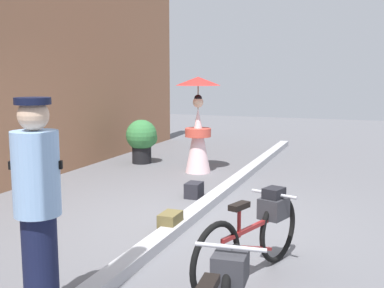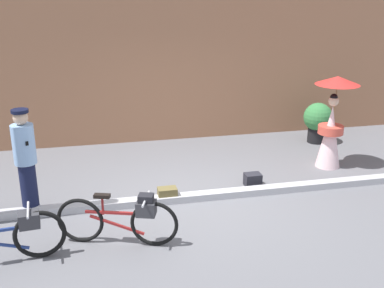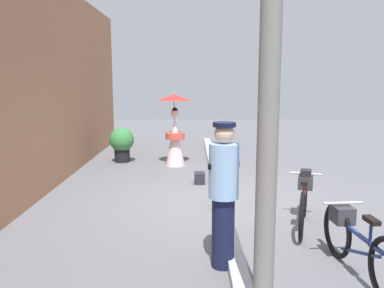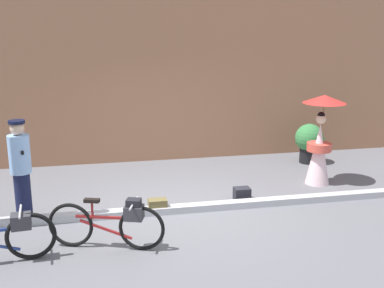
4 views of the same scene
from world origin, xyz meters
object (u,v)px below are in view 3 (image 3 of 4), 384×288
Objects in this scene: utility_pole at (270,48)px; person_officer at (224,191)px; person_with_parasol at (175,129)px; bicycle_far_side at (357,242)px; bicycle_near_officer at (304,198)px; potted_plant_by_door at (122,142)px; backpack_on_pavement at (200,178)px; backpack_spare at (220,200)px.

person_officer is at bearing 14.74° from utility_pole.
bicycle_far_side is at bearing -158.76° from person_with_parasol.
bicycle_far_side is at bearing -54.02° from utility_pole.
utility_pole is at bearing 156.99° from bicycle_near_officer.
person_with_parasol is at bearing -108.35° from potted_plant_by_door.
bicycle_near_officer is at bearing 5.10° from bicycle_far_side.
bicycle_far_side is 0.98× the size of person_with_parasol.
backpack_on_pavement is (-2.26, -2.01, -0.40)m from potted_plant_by_door.
person_with_parasol is (5.78, 2.25, 0.54)m from bicycle_far_side.
utility_pole reaches higher than backpack_spare.
backpack_on_pavement is (3.79, 0.20, -0.78)m from person_officer.
utility_pole is (-0.85, 1.18, 2.01)m from bicycle_far_side.
potted_plant_by_door is 2.88× the size of backpack_spare.
backpack_spare is (2.39, 1.34, -0.26)m from bicycle_far_side.
backpack_spare is at bearing -165.08° from person_with_parasol.
bicycle_far_side is at bearing -174.90° from bicycle_near_officer.
backpack_spare is (2.18, -0.11, -0.77)m from person_officer.
utility_pole reaches higher than bicycle_far_side.
potted_plant_by_door is (0.47, 1.41, -0.41)m from person_with_parasol.
person_with_parasol reaches higher than bicycle_near_officer.
person_officer is at bearing -159.97° from potted_plant_by_door.
person_with_parasol is 1.97× the size of potted_plant_by_door.
person_officer is 1.86m from utility_pole.
bicycle_far_side is 4.33m from backpack_on_pavement.
bicycle_near_officer is 0.93× the size of bicycle_far_side.
person_with_parasol is 1.54m from potted_plant_by_door.
person_officer reaches higher than backpack_spare.
potted_plant_by_door is at bearing 30.92° from backpack_spare.
backpack_on_pavement is 0.92× the size of backpack_spare.
bicycle_near_officer is 3.31m from utility_pole.
person_officer is 1.84× the size of potted_plant_by_door.
backpack_spare is at bearing -2.86° from person_officer.
backpack_on_pavement is (2.41, 1.51, -0.29)m from bicycle_near_officer.
bicycle_near_officer reaches higher than backpack_on_pavement.
bicycle_near_officer is at bearing -147.98° from backpack_on_pavement.
bicycle_near_officer is 0.91× the size of person_with_parasol.
potted_plant_by_door is 4.52m from backpack_spare.
person_officer is 6.45m from potted_plant_by_door.
bicycle_near_officer is at bearing -143.02° from potted_plant_by_door.
bicycle_far_side is 1.05× the size of person_officer.
person_with_parasol is 6.88m from utility_pole.
backpack_on_pavement is at bearing -138.34° from potted_plant_by_door.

